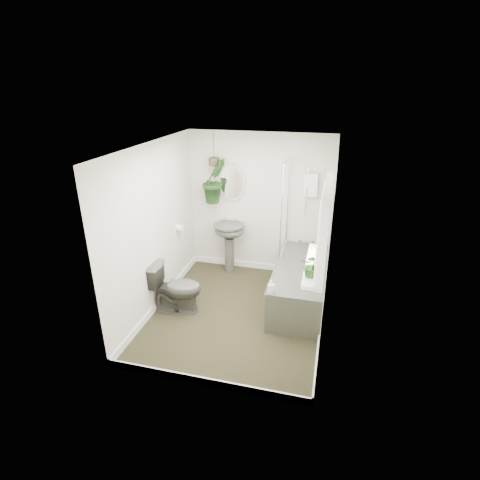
# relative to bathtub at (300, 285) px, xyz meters

# --- Properties ---
(floor) EXTENTS (2.30, 2.80, 0.02)m
(floor) POSITION_rel_bathtub_xyz_m (-0.80, -0.50, -0.30)
(floor) COLOR #2D2C1A
(floor) RESTS_ON ground
(ceiling) EXTENTS (2.30, 2.80, 0.02)m
(ceiling) POSITION_rel_bathtub_xyz_m (-0.80, -0.50, 2.02)
(ceiling) COLOR white
(ceiling) RESTS_ON ground
(wall_back) EXTENTS (2.30, 0.02, 2.30)m
(wall_back) POSITION_rel_bathtub_xyz_m (-0.80, 0.91, 0.86)
(wall_back) COLOR silver
(wall_back) RESTS_ON ground
(wall_front) EXTENTS (2.30, 0.02, 2.30)m
(wall_front) POSITION_rel_bathtub_xyz_m (-0.80, -1.91, 0.86)
(wall_front) COLOR silver
(wall_front) RESTS_ON ground
(wall_left) EXTENTS (0.02, 2.80, 2.30)m
(wall_left) POSITION_rel_bathtub_xyz_m (-1.96, -0.50, 0.86)
(wall_left) COLOR silver
(wall_left) RESTS_ON ground
(wall_right) EXTENTS (0.02, 2.80, 2.30)m
(wall_right) POSITION_rel_bathtub_xyz_m (0.36, -0.50, 0.86)
(wall_right) COLOR silver
(wall_right) RESTS_ON ground
(skirting) EXTENTS (2.30, 2.80, 0.10)m
(skirting) POSITION_rel_bathtub_xyz_m (-0.80, -0.50, -0.24)
(skirting) COLOR white
(skirting) RESTS_ON floor
(bathtub) EXTENTS (0.72, 1.72, 0.58)m
(bathtub) POSITION_rel_bathtub_xyz_m (0.00, 0.00, 0.00)
(bathtub) COLOR #43433C
(bathtub) RESTS_ON floor
(bath_screen) EXTENTS (0.04, 0.72, 1.40)m
(bath_screen) POSITION_rel_bathtub_xyz_m (-0.33, 0.49, 0.99)
(bath_screen) COLOR silver
(bath_screen) RESTS_ON bathtub
(shower_box) EXTENTS (0.20, 0.10, 0.35)m
(shower_box) POSITION_rel_bathtub_xyz_m (0.00, 0.84, 1.26)
(shower_box) COLOR white
(shower_box) RESTS_ON wall_back
(oval_mirror) EXTENTS (0.46, 0.03, 0.62)m
(oval_mirror) POSITION_rel_bathtub_xyz_m (-1.25, 0.87, 1.21)
(oval_mirror) COLOR #B5B1A6
(oval_mirror) RESTS_ON wall_back
(wall_sconce) EXTENTS (0.04, 0.04, 0.22)m
(wall_sconce) POSITION_rel_bathtub_xyz_m (-1.65, 0.86, 1.11)
(wall_sconce) COLOR black
(wall_sconce) RESTS_ON wall_back
(toilet_roll_holder) EXTENTS (0.11, 0.11, 0.11)m
(toilet_roll_holder) POSITION_rel_bathtub_xyz_m (-1.90, 0.20, 0.61)
(toilet_roll_holder) COLOR white
(toilet_roll_holder) RESTS_ON wall_left
(window_recess) EXTENTS (0.08, 1.00, 0.90)m
(window_recess) POSITION_rel_bathtub_xyz_m (0.29, -1.20, 1.36)
(window_recess) COLOR white
(window_recess) RESTS_ON wall_right
(window_sill) EXTENTS (0.18, 1.00, 0.04)m
(window_sill) POSITION_rel_bathtub_xyz_m (0.22, -1.20, 0.94)
(window_sill) COLOR white
(window_sill) RESTS_ON wall_right
(window_blinds) EXTENTS (0.01, 0.86, 0.76)m
(window_blinds) POSITION_rel_bathtub_xyz_m (0.24, -1.20, 1.36)
(window_blinds) COLOR white
(window_blinds) RESTS_ON wall_right
(toilet) EXTENTS (0.75, 0.50, 0.72)m
(toilet) POSITION_rel_bathtub_xyz_m (-1.65, -0.63, 0.07)
(toilet) COLOR #43433C
(toilet) RESTS_ON floor
(pedestal_sink) EXTENTS (0.59, 0.53, 0.85)m
(pedestal_sink) POSITION_rel_bathtub_xyz_m (-1.25, 0.68, 0.14)
(pedestal_sink) COLOR #43433C
(pedestal_sink) RESTS_ON floor
(sill_plant) EXTENTS (0.23, 0.20, 0.24)m
(sill_plant) POSITION_rel_bathtub_xyz_m (0.21, -1.50, 1.08)
(sill_plant) COLOR black
(sill_plant) RESTS_ON window_sill
(hanging_plant) EXTENTS (0.51, 0.51, 0.72)m
(hanging_plant) POSITION_rel_bathtub_xyz_m (-1.50, 0.75, 1.25)
(hanging_plant) COLOR black
(hanging_plant) RESTS_ON ceiling
(soap_bottle) EXTENTS (0.09, 0.10, 0.17)m
(soap_bottle) POSITION_rel_bathtub_xyz_m (-0.29, -0.79, 0.37)
(soap_bottle) COLOR black
(soap_bottle) RESTS_ON bathtub
(hanging_pot) EXTENTS (0.16, 0.16, 0.12)m
(hanging_pot) POSITION_rel_bathtub_xyz_m (-1.50, 0.75, 1.55)
(hanging_pot) COLOR #423524
(hanging_pot) RESTS_ON ceiling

